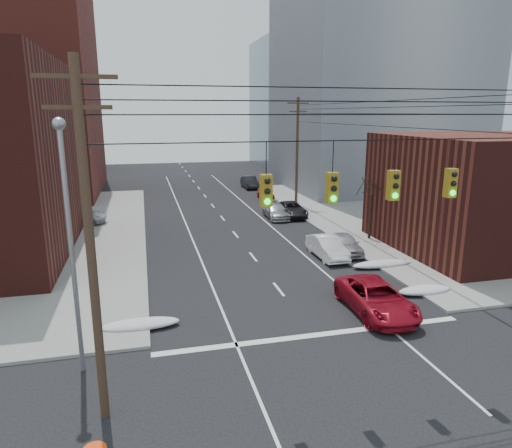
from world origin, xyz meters
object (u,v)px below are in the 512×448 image
red_pickup (376,298)px  parked_car_e (266,193)px  lot_car_b (76,216)px  parked_car_b (327,247)px  parked_car_d (276,211)px  parked_car_a (345,243)px  parked_car_c (291,209)px  lot_car_a (46,233)px  parked_car_f (250,182)px

red_pickup → parked_car_e: bearing=86.6°
lot_car_b → parked_car_b: bearing=-120.9°
red_pickup → parked_car_d: 20.92m
parked_car_b → parked_car_e: bearing=85.4°
parked_car_a → parked_car_e: bearing=94.3°
parked_car_c → parked_car_e: bearing=93.7°
lot_car_a → parked_car_d: bearing=-78.7°
parked_car_c → parked_car_d: 1.63m
parked_car_f → parked_car_a: bearing=-90.0°
parked_car_e → lot_car_b: lot_car_b is taller
red_pickup → parked_car_f: parked_car_f is taller
parked_car_e → parked_car_f: size_ratio=0.86×
parked_car_a → lot_car_a: size_ratio=1.07×
lot_car_a → lot_car_b: size_ratio=0.75×
red_pickup → parked_car_a: 9.74m
parked_car_a → parked_car_c: (0.00, 11.84, 0.01)m
parked_car_a → parked_car_c: parked_car_c is taller
parked_car_d → lot_car_a: 19.36m
parked_car_e → lot_car_a: bearing=-141.4°
red_pickup → parked_car_a: red_pickup is taller
parked_car_b → parked_car_c: 12.59m
red_pickup → parked_car_e: 30.58m
parked_car_e → lot_car_b: bearing=-151.1°
parked_car_a → lot_car_b: bearing=150.4°
parked_car_b → lot_car_b: size_ratio=0.88×
lot_car_b → parked_car_e: bearing=-59.8°
parked_car_a → parked_car_f: bearing=94.3°
parked_car_e → lot_car_b: (-19.06, -8.28, 0.17)m
parked_car_d → parked_car_e: 9.70m
parked_car_e → parked_car_b: bearing=-88.8°
parked_car_c → parked_car_a: bearing=-86.3°
parked_car_f → parked_car_b: bearing=-93.1°
parked_car_c → parked_car_e: 9.26m
parked_car_f → parked_car_e: bearing=-90.0°
parked_car_c → lot_car_a: size_ratio=1.33×
parked_car_a → parked_car_b: bearing=-153.6°
lot_car_a → lot_car_b: 5.39m
parked_car_f → lot_car_a: 29.63m
red_pickup → parked_car_a: size_ratio=1.36×
parked_car_b → parked_car_d: size_ratio=0.95×
parked_car_b → lot_car_a: (-18.96, 8.29, 0.04)m
parked_car_a → parked_car_f: 28.98m
parked_car_d → lot_car_b: bearing=178.1°
parked_car_a → parked_car_e: parked_car_a is taller
red_pickup → lot_car_a: 24.67m
parked_car_b → parked_car_e: 21.81m
parked_car_a → lot_car_a: 21.94m
red_pickup → lot_car_b: bearing=128.1°
parked_car_a → parked_car_b: 1.73m
lot_car_a → parked_car_e: bearing=-57.1°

